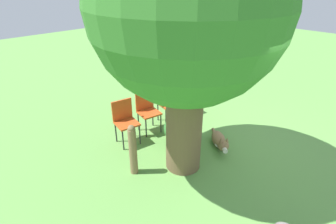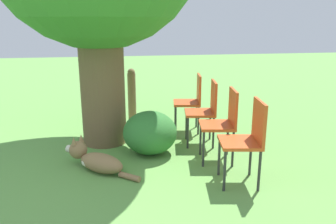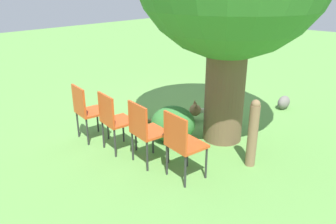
{
  "view_description": "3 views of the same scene",
  "coord_description": "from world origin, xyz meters",
  "px_view_note": "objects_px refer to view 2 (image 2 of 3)",
  "views": [
    {
      "loc": [
        -2.17,
        3.97,
        3.18
      ],
      "look_at": [
        1.3,
        0.58,
        0.65
      ],
      "focal_mm": 28.0,
      "sensor_mm": 36.0,
      "label": 1
    },
    {
      "loc": [
        0.49,
        -3.71,
        1.69
      ],
      "look_at": [
        1.3,
        0.5,
        0.55
      ],
      "focal_mm": 35.0,
      "sensor_mm": 36.0,
      "label": 2
    },
    {
      "loc": [
        4.76,
        3.65,
        2.4
      ],
      "look_at": [
        1.22,
        0.49,
        0.56
      ],
      "focal_mm": 35.0,
      "sensor_mm": 36.0,
      "label": 3
    }
  ],
  "objects_px": {
    "dog": "(95,160)",
    "red_chair_2": "(206,108)",
    "red_chair_0": "(248,136)",
    "tennis_ball": "(138,140)",
    "fence_post": "(132,97)",
    "red_chair_1": "(224,120)",
    "red_chair_3": "(192,98)"
  },
  "relations": [
    {
      "from": "red_chair_0",
      "to": "tennis_ball",
      "type": "bearing_deg",
      "value": -45.14
    },
    {
      "from": "fence_post",
      "to": "red_chair_2",
      "type": "bearing_deg",
      "value": -49.97
    },
    {
      "from": "dog",
      "to": "red_chair_2",
      "type": "xyz_separation_m",
      "value": [
        1.56,
        0.63,
        0.41
      ]
    },
    {
      "from": "dog",
      "to": "red_chair_3",
      "type": "distance_m",
      "value": 2.02
    },
    {
      "from": "red_chair_2",
      "to": "tennis_ball",
      "type": "xyz_separation_m",
      "value": [
        -0.96,
        0.26,
        -0.51
      ]
    },
    {
      "from": "red_chair_1",
      "to": "fence_post",
      "type": "bearing_deg",
      "value": -49.79
    },
    {
      "from": "red_chair_0",
      "to": "red_chair_3",
      "type": "distance_m",
      "value": 1.91
    },
    {
      "from": "red_chair_2",
      "to": "fence_post",
      "type": "bearing_deg",
      "value": -39.01
    },
    {
      "from": "red_chair_0",
      "to": "fence_post",
      "type": "bearing_deg",
      "value": -55.89
    },
    {
      "from": "fence_post",
      "to": "tennis_ball",
      "type": "xyz_separation_m",
      "value": [
        0.0,
        -0.88,
        -0.47
      ]
    },
    {
      "from": "dog",
      "to": "red_chair_2",
      "type": "bearing_deg",
      "value": -117.01
    },
    {
      "from": "dog",
      "to": "red_chair_0",
      "type": "height_order",
      "value": "red_chair_0"
    },
    {
      "from": "fence_post",
      "to": "red_chair_0",
      "type": "relative_size",
      "value": 1.06
    },
    {
      "from": "dog",
      "to": "fence_post",
      "type": "bearing_deg",
      "value": -67.6
    },
    {
      "from": "red_chair_2",
      "to": "tennis_ball",
      "type": "relative_size",
      "value": 13.68
    },
    {
      "from": "red_chair_2",
      "to": "red_chair_1",
      "type": "bearing_deg",
      "value": 104.19
    },
    {
      "from": "fence_post",
      "to": "red_chair_3",
      "type": "distance_m",
      "value": 1.06
    },
    {
      "from": "tennis_ball",
      "to": "fence_post",
      "type": "bearing_deg",
      "value": 90.16
    },
    {
      "from": "red_chair_0",
      "to": "tennis_ball",
      "type": "distance_m",
      "value": 1.92
    },
    {
      "from": "dog",
      "to": "red_chair_2",
      "type": "relative_size",
      "value": 0.94
    },
    {
      "from": "red_chair_0",
      "to": "tennis_ball",
      "type": "relative_size",
      "value": 13.68
    },
    {
      "from": "fence_post",
      "to": "red_chair_0",
      "type": "height_order",
      "value": "fence_post"
    },
    {
      "from": "dog",
      "to": "red_chair_1",
      "type": "distance_m",
      "value": 1.65
    },
    {
      "from": "red_chair_2",
      "to": "red_chair_3",
      "type": "distance_m",
      "value": 0.64
    },
    {
      "from": "fence_post",
      "to": "tennis_ball",
      "type": "distance_m",
      "value": 1.0
    },
    {
      "from": "dog",
      "to": "red_chair_1",
      "type": "xyz_separation_m",
      "value": [
        1.6,
        -0.01,
        0.41
      ]
    },
    {
      "from": "fence_post",
      "to": "tennis_ball",
      "type": "bearing_deg",
      "value": -89.84
    },
    {
      "from": "red_chair_1",
      "to": "tennis_ball",
      "type": "distance_m",
      "value": 1.43
    },
    {
      "from": "red_chair_3",
      "to": "tennis_ball",
      "type": "distance_m",
      "value": 1.12
    },
    {
      "from": "red_chair_2",
      "to": "tennis_ball",
      "type": "bearing_deg",
      "value": -4.31
    },
    {
      "from": "fence_post",
      "to": "red_chair_1",
      "type": "height_order",
      "value": "fence_post"
    },
    {
      "from": "red_chair_1",
      "to": "red_chair_3",
      "type": "bearing_deg",
      "value": -75.81
    }
  ]
}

